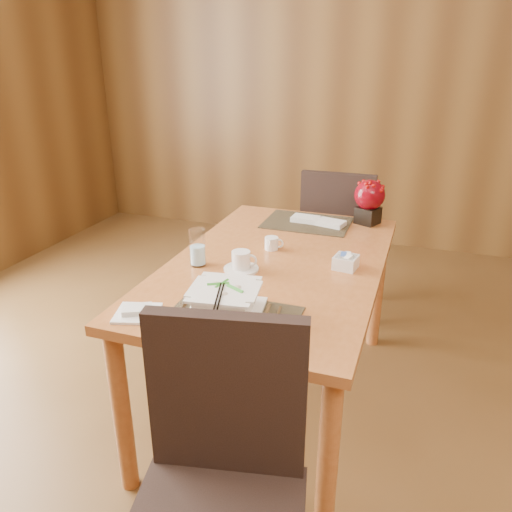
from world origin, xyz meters
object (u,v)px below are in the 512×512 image
(dining_table, at_px, (277,281))
(bread_plate, at_px, (137,313))
(water_glass, at_px, (198,247))
(sugar_caddy, at_px, (346,262))
(soup_setting, at_px, (225,302))
(berry_decor, at_px, (369,199))
(coffee_cup, at_px, (241,262))
(near_chair, at_px, (220,479))
(creamer_jug, at_px, (272,243))
(far_chair, at_px, (338,236))

(dining_table, distance_m, bread_plate, 0.71)
(water_glass, bearing_deg, sugar_caddy, 15.86)
(soup_setting, distance_m, berry_decor, 1.23)
(coffee_cup, height_order, near_chair, near_chair)
(coffee_cup, bearing_deg, near_chair, -72.76)
(sugar_caddy, bearing_deg, soup_setting, -121.15)
(bread_plate, relative_size, near_chair, 0.15)
(coffee_cup, relative_size, bread_plate, 1.00)
(coffee_cup, xyz_separation_m, creamer_jug, (0.05, 0.27, -0.01))
(dining_table, height_order, coffee_cup, coffee_cup)
(soup_setting, height_order, far_chair, far_chair)
(creamer_jug, distance_m, sugar_caddy, 0.38)
(soup_setting, xyz_separation_m, near_chair, (0.19, -0.51, -0.25))
(dining_table, distance_m, coffee_cup, 0.23)
(sugar_caddy, xyz_separation_m, berry_decor, (0.01, 0.64, 0.11))
(coffee_cup, bearing_deg, water_glass, -177.07)
(creamer_jug, relative_size, bread_plate, 0.55)
(sugar_caddy, xyz_separation_m, far_chair, (-0.20, 0.95, -0.23))
(dining_table, height_order, soup_setting, soup_setting)
(sugar_caddy, relative_size, berry_decor, 0.39)
(near_chair, bearing_deg, water_glass, 106.56)
(dining_table, bearing_deg, sugar_caddy, 3.95)
(water_glass, xyz_separation_m, bread_plate, (-0.01, -0.47, -0.08))
(dining_table, distance_m, creamer_jug, 0.19)
(creamer_jug, bearing_deg, far_chair, 71.76)
(bread_plate, height_order, far_chair, far_chair)
(coffee_cup, height_order, sugar_caddy, coffee_cup)
(sugar_caddy, bearing_deg, far_chair, 101.72)
(sugar_caddy, distance_m, berry_decor, 0.64)
(bread_plate, bearing_deg, creamer_jug, 71.10)
(dining_table, xyz_separation_m, bread_plate, (-0.32, -0.62, 0.10))
(sugar_caddy, height_order, bread_plate, sugar_caddy)
(sugar_caddy, bearing_deg, dining_table, -176.05)
(bread_plate, bearing_deg, sugar_caddy, 45.99)
(soup_setting, relative_size, creamer_jug, 3.59)
(berry_decor, relative_size, far_chair, 0.25)
(dining_table, relative_size, near_chair, 1.52)
(soup_setting, xyz_separation_m, far_chair, (0.13, 1.50, -0.26))
(coffee_cup, bearing_deg, far_chair, 79.04)
(sugar_caddy, height_order, near_chair, near_chair)
(soup_setting, bearing_deg, creamer_jug, 84.96)
(sugar_caddy, distance_m, far_chair, 1.00)
(berry_decor, distance_m, far_chair, 0.51)
(far_chair, bearing_deg, coffee_cup, 77.95)
(water_glass, bearing_deg, dining_table, 26.12)
(creamer_jug, xyz_separation_m, bread_plate, (-0.26, -0.75, -0.02))
(soup_setting, height_order, coffee_cup, soup_setting)
(soup_setting, relative_size, near_chair, 0.30)
(coffee_cup, distance_m, creamer_jug, 0.27)
(dining_table, relative_size, soup_setting, 5.15)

